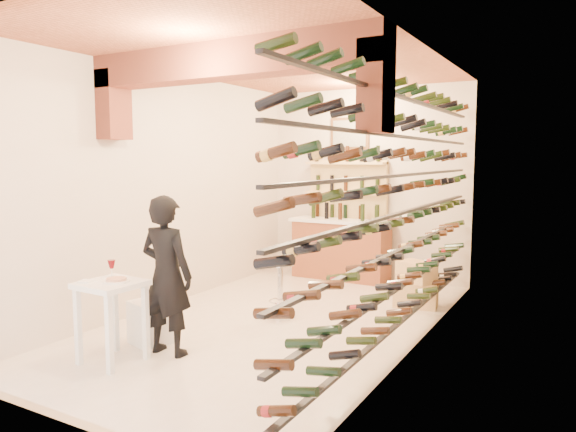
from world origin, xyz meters
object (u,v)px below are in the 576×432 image
object	(u,v)px
tasting_table	(111,296)
chrome_barstool	(280,284)
wine_rack	(398,203)
back_counter	(341,247)
person	(167,275)
crate_lower	(416,294)
white_stool	(151,322)

from	to	relation	value
tasting_table	chrome_barstool	xyz separation A→B (m)	(0.69, 2.13, -0.24)
wine_rack	tasting_table	world-z (taller)	wine_rack
back_counter	wine_rack	bearing A→B (deg)	-55.34
person	wine_rack	bearing A→B (deg)	-145.59
back_counter	crate_lower	world-z (taller)	back_counter
white_stool	person	distance (m)	0.72
person	tasting_table	bearing A→B (deg)	51.47
wine_rack	tasting_table	xyz separation A→B (m)	(-2.28, -1.93, -0.88)
person	crate_lower	size ratio (longest dim) A/B	2.90
back_counter	crate_lower	size ratio (longest dim) A/B	2.98
chrome_barstool	crate_lower	world-z (taller)	chrome_barstool
back_counter	chrome_barstool	distance (m)	2.46
wine_rack	back_counter	world-z (taller)	wine_rack
person	crate_lower	distance (m)	3.57
wine_rack	crate_lower	size ratio (longest dim) A/B	9.98
tasting_table	person	world-z (taller)	person
wine_rack	chrome_barstool	bearing A→B (deg)	172.85
wine_rack	crate_lower	distance (m)	2.10
tasting_table	person	size ratio (longest dim) A/B	0.60
crate_lower	tasting_table	bearing A→B (deg)	-120.48
white_stool	crate_lower	world-z (taller)	white_stool
person	back_counter	bearing A→B (deg)	-94.48
white_stool	crate_lower	xyz separation A→B (m)	(2.12, 2.90, -0.06)
person	chrome_barstool	bearing A→B (deg)	-105.00
chrome_barstool	crate_lower	distance (m)	1.95
tasting_table	back_counter	bearing A→B (deg)	86.64
tasting_table	crate_lower	distance (m)	4.08
wine_rack	crate_lower	xyz separation A→B (m)	(-0.22, 1.56, -1.38)
tasting_table	chrome_barstool	distance (m)	2.25
person	white_stool	bearing A→B (deg)	-23.58
white_stool	crate_lower	bearing A→B (deg)	53.84
tasting_table	white_stool	size ratio (longest dim) A/B	2.10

